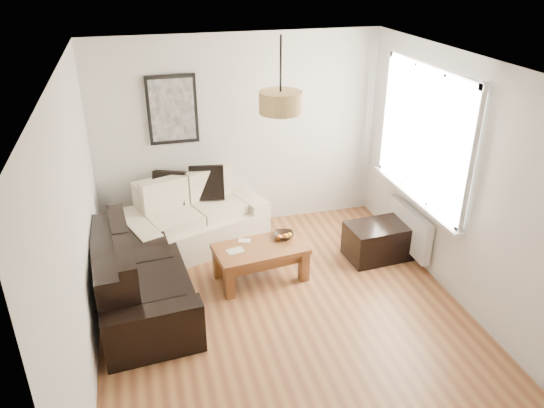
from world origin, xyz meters
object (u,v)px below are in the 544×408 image
object	(u,v)px
sofa_leather	(141,273)
ottoman	(378,241)
coffee_table	(261,263)
loveseat_cream	(194,215)

from	to	relation	value
sofa_leather	ottoman	world-z (taller)	sofa_leather
coffee_table	ottoman	distance (m)	1.54
loveseat_cream	ottoman	distance (m)	2.36
coffee_table	sofa_leather	bearing A→B (deg)	-172.62
ottoman	sofa_leather	bearing A→B (deg)	-174.70
coffee_table	ottoman	bearing A→B (deg)	3.47
sofa_leather	coffee_table	xyz separation A→B (m)	(1.34, 0.17, -0.20)
loveseat_cream	coffee_table	bearing A→B (deg)	-77.15
ottoman	loveseat_cream	bearing A→B (deg)	157.51
coffee_table	ottoman	world-z (taller)	ottoman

